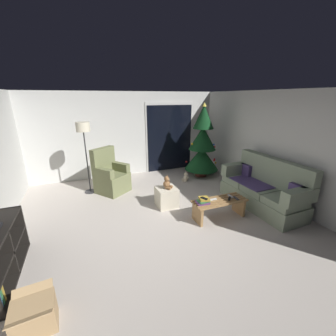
{
  "coord_description": "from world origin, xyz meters",
  "views": [
    {
      "loc": [
        -1.27,
        -3.52,
        2.35
      ],
      "look_at": [
        0.4,
        0.7,
        0.85
      ],
      "focal_mm": 23.19,
      "sensor_mm": 36.0,
      "label": 1
    }
  ],
  "objects_px": {
    "couch": "(264,189)",
    "teddy_bear_cream_by_tree": "(186,177)",
    "christmas_tree": "(202,145)",
    "floor_lamp": "(84,134)",
    "coffee_table": "(219,206)",
    "remote_silver": "(230,196)",
    "book_stack": "(203,201)",
    "teddy_bear_chestnut": "(167,183)",
    "remote_graphite": "(236,198)",
    "ottoman": "(167,197)",
    "cardboard_box_open_near_shelf": "(34,316)",
    "armchair": "(111,177)",
    "remote_white": "(213,199)",
    "remote_black": "(229,199)",
    "cell_phone": "(204,198)"
  },
  "relations": [
    {
      "from": "remote_silver",
      "to": "remote_white",
      "type": "height_order",
      "value": "same"
    },
    {
      "from": "ottoman",
      "to": "teddy_bear_cream_by_tree",
      "type": "relative_size",
      "value": 1.54
    },
    {
      "from": "coffee_table",
      "to": "armchair",
      "type": "height_order",
      "value": "armchair"
    },
    {
      "from": "remote_black",
      "to": "teddy_bear_cream_by_tree",
      "type": "height_order",
      "value": "remote_black"
    },
    {
      "from": "remote_black",
      "to": "remote_graphite",
      "type": "distance_m",
      "value": 0.14
    },
    {
      "from": "remote_silver",
      "to": "coffee_table",
      "type": "bearing_deg",
      "value": 13.32
    },
    {
      "from": "christmas_tree",
      "to": "floor_lamp",
      "type": "height_order",
      "value": "christmas_tree"
    },
    {
      "from": "coffee_table",
      "to": "teddy_bear_cream_by_tree",
      "type": "bearing_deg",
      "value": 82.66
    },
    {
      "from": "remote_black",
      "to": "ottoman",
      "type": "relative_size",
      "value": 0.35
    },
    {
      "from": "remote_silver",
      "to": "ottoman",
      "type": "distance_m",
      "value": 1.38
    },
    {
      "from": "armchair",
      "to": "teddy_bear_chestnut",
      "type": "bearing_deg",
      "value": -50.49
    },
    {
      "from": "teddy_bear_chestnut",
      "to": "cardboard_box_open_near_shelf",
      "type": "bearing_deg",
      "value": -138.26
    },
    {
      "from": "book_stack",
      "to": "teddy_bear_chestnut",
      "type": "bearing_deg",
      "value": 115.78
    },
    {
      "from": "remote_black",
      "to": "remote_white",
      "type": "xyz_separation_m",
      "value": [
        -0.33,
        0.09,
        0.0
      ]
    },
    {
      "from": "cell_phone",
      "to": "armchair",
      "type": "distance_m",
      "value": 2.61
    },
    {
      "from": "remote_graphite",
      "to": "teddy_bear_cream_by_tree",
      "type": "bearing_deg",
      "value": -80.97
    },
    {
      "from": "cell_phone",
      "to": "christmas_tree",
      "type": "bearing_deg",
      "value": 35.61
    },
    {
      "from": "couch",
      "to": "remote_silver",
      "type": "relative_size",
      "value": 12.54
    },
    {
      "from": "remote_silver",
      "to": "teddy_bear_chestnut",
      "type": "distance_m",
      "value": 1.36
    },
    {
      "from": "coffee_table",
      "to": "book_stack",
      "type": "distance_m",
      "value": 0.42
    },
    {
      "from": "remote_silver",
      "to": "armchair",
      "type": "relative_size",
      "value": 0.14
    },
    {
      "from": "couch",
      "to": "remote_black",
      "type": "relative_size",
      "value": 12.54
    },
    {
      "from": "ottoman",
      "to": "cardboard_box_open_near_shelf",
      "type": "distance_m",
      "value": 3.06
    },
    {
      "from": "remote_graphite",
      "to": "teddy_bear_chestnut",
      "type": "xyz_separation_m",
      "value": [
        -1.13,
        0.93,
        0.14
      ]
    },
    {
      "from": "cardboard_box_open_near_shelf",
      "to": "coffee_table",
      "type": "bearing_deg",
      "value": 21.02
    },
    {
      "from": "book_stack",
      "to": "floor_lamp",
      "type": "height_order",
      "value": "floor_lamp"
    },
    {
      "from": "couch",
      "to": "remote_graphite",
      "type": "relative_size",
      "value": 12.54
    },
    {
      "from": "armchair",
      "to": "remote_graphite",
      "type": "bearing_deg",
      "value": -45.3
    },
    {
      "from": "book_stack",
      "to": "couch",
      "type": "bearing_deg",
      "value": 2.81
    },
    {
      "from": "remote_graphite",
      "to": "cardboard_box_open_near_shelf",
      "type": "distance_m",
      "value": 3.6
    },
    {
      "from": "coffee_table",
      "to": "floor_lamp",
      "type": "relative_size",
      "value": 0.62
    },
    {
      "from": "couch",
      "to": "teddy_bear_cream_by_tree",
      "type": "bearing_deg",
      "value": 115.15
    },
    {
      "from": "cell_phone",
      "to": "teddy_bear_cream_by_tree",
      "type": "distance_m",
      "value": 2.22
    },
    {
      "from": "christmas_tree",
      "to": "teddy_bear_chestnut",
      "type": "bearing_deg",
      "value": -139.67
    },
    {
      "from": "cell_phone",
      "to": "armchair",
      "type": "relative_size",
      "value": 0.13
    },
    {
      "from": "remote_white",
      "to": "cell_phone",
      "type": "distance_m",
      "value": 0.29
    },
    {
      "from": "remote_white",
      "to": "remote_graphite",
      "type": "height_order",
      "value": "same"
    },
    {
      "from": "remote_white",
      "to": "christmas_tree",
      "type": "distance_m",
      "value": 2.54
    },
    {
      "from": "remote_silver",
      "to": "teddy_bear_cream_by_tree",
      "type": "height_order",
      "value": "remote_silver"
    },
    {
      "from": "coffee_table",
      "to": "remote_silver",
      "type": "relative_size",
      "value": 7.05
    },
    {
      "from": "couch",
      "to": "remote_silver",
      "type": "height_order",
      "value": "couch"
    },
    {
      "from": "remote_black",
      "to": "ottoman",
      "type": "height_order",
      "value": "ottoman"
    },
    {
      "from": "floor_lamp",
      "to": "coffee_table",
      "type": "bearing_deg",
      "value": -43.95
    },
    {
      "from": "floor_lamp",
      "to": "couch",
      "type": "bearing_deg",
      "value": -31.73
    },
    {
      "from": "christmas_tree",
      "to": "floor_lamp",
      "type": "xyz_separation_m",
      "value": [
        -3.27,
        -0.02,
        0.54
      ]
    },
    {
      "from": "remote_white",
      "to": "cell_phone",
      "type": "relative_size",
      "value": 1.08
    },
    {
      "from": "remote_white",
      "to": "remote_black",
      "type": "bearing_deg",
      "value": 73.54
    },
    {
      "from": "armchair",
      "to": "teddy_bear_cream_by_tree",
      "type": "xyz_separation_m",
      "value": [
        2.11,
        -0.07,
        -0.28
      ]
    },
    {
      "from": "remote_graphite",
      "to": "cardboard_box_open_near_shelf",
      "type": "height_order",
      "value": "remote_graphite"
    },
    {
      "from": "couch",
      "to": "cardboard_box_open_near_shelf",
      "type": "xyz_separation_m",
      "value": [
        -4.28,
        -1.26,
        -0.23
      ]
    }
  ]
}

